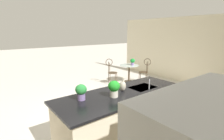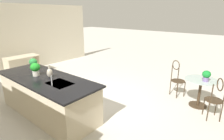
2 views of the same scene
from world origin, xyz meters
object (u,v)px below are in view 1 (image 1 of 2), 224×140
object	(u,v)px
bistro_table	(129,72)
chair_near_window	(111,70)
chair_by_island	(145,70)
potted_plant_counter_far	(81,91)
potted_plant_on_table	(133,61)
vase_on_counter	(123,86)
potted_plant_counter_near	(114,88)

from	to	relation	value
bistro_table	chair_near_window	xyz separation A→B (m)	(0.71, -0.29, 0.13)
bistro_table	chair_by_island	distance (m)	0.66
bistro_table	potted_plant_counter_far	distance (m)	4.40
potted_plant_on_table	potted_plant_counter_far	bearing A→B (deg)	33.30
bistro_table	potted_plant_on_table	bearing A→B (deg)	141.15
vase_on_counter	potted_plant_on_table	bearing A→B (deg)	-137.86
chair_by_island	potted_plant_on_table	distance (m)	0.61
chair_by_island	vase_on_counter	world-z (taller)	vase_on_counter
chair_by_island	potted_plant_on_table	xyz separation A→B (m)	(0.33, -0.40, 0.33)
bistro_table	potted_plant_counter_far	bearing A→B (deg)	35.05
chair_by_island	vase_on_counter	bearing A→B (deg)	34.30
vase_on_counter	potted_plant_counter_near	bearing A→B (deg)	23.04
chair_near_window	potted_plant_on_table	bearing A→B (deg)	155.31
chair_near_window	potted_plant_counter_far	distance (m)	4.02
potted_plant_counter_near	vase_on_counter	xyz separation A→B (m)	(-0.35, -0.15, -0.07)
bistro_table	vase_on_counter	world-z (taller)	vase_on_counter
bistro_table	potted_plant_counter_near	size ratio (longest dim) A/B	2.57
chair_near_window	bistro_table	bearing A→B (deg)	157.85
potted_plant_on_table	potted_plant_counter_far	world-z (taller)	potted_plant_counter_far
bistro_table	chair_near_window	world-z (taller)	chair_near_window
potted_plant_on_table	potted_plant_counter_near	world-z (taller)	potted_plant_counter_near
bistro_table	vase_on_counter	size ratio (longest dim) A/B	2.78
potted_plant_on_table	vase_on_counter	size ratio (longest dim) A/B	0.96
potted_plant_counter_near	chair_near_window	bearing A→B (deg)	-127.14
chair_near_window	potted_plant_counter_near	size ratio (longest dim) A/B	3.35
potted_plant_counter_near	vase_on_counter	world-z (taller)	potted_plant_counter_near
chair_by_island	potted_plant_counter_near	xyz separation A→B (m)	(3.45, 2.26, 0.53)
potted_plant_counter_far	potted_plant_on_table	bearing A→B (deg)	-146.70
potted_plant_on_table	potted_plant_counter_near	distance (m)	4.11
chair_by_island	vase_on_counter	xyz separation A→B (m)	(3.10, 2.11, 0.46)
potted_plant_counter_far	vase_on_counter	bearing A→B (deg)	173.86
chair_near_window	chair_by_island	size ratio (longest dim) A/B	1.00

